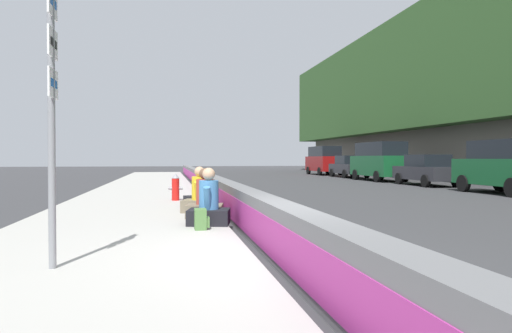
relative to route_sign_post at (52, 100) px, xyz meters
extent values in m
plane|color=#353538|center=(0.26, -3.06, -2.23)|extent=(160.00, 160.00, 0.00)
cube|color=#A8A59E|center=(0.26, -0.41, -2.16)|extent=(80.00, 4.40, 0.14)
cube|color=slate|center=(0.26, -3.06, -1.81)|extent=(76.00, 0.44, 0.85)
cube|color=#B2338C|center=(0.26, -2.84, -1.85)|extent=(74.48, 0.01, 0.54)
cylinder|color=gray|center=(0.00, 0.01, -0.29)|extent=(0.09, 0.09, 3.60)
cube|color=white|center=(0.00, -0.01, 1.21)|extent=(0.44, 0.02, 0.36)
cube|color=#1956AD|center=(0.00, -0.03, 1.21)|extent=(0.30, 0.01, 0.10)
cube|color=white|center=(0.00, -0.01, 0.71)|extent=(0.44, 0.02, 0.36)
cube|color=black|center=(0.00, -0.03, 0.71)|extent=(0.30, 0.01, 0.10)
cube|color=white|center=(0.00, -0.01, 0.21)|extent=(0.44, 0.02, 0.36)
cube|color=#1956AD|center=(0.00, -0.03, 0.21)|extent=(0.30, 0.01, 0.10)
cylinder|color=red|center=(9.08, -1.65, -1.73)|extent=(0.24, 0.24, 0.72)
cone|color=gray|center=(9.08, -1.65, -1.29)|extent=(0.26, 0.26, 0.16)
cylinder|color=gray|center=(9.08, -1.82, -1.70)|extent=(0.10, 0.12, 0.10)
cylinder|color=gray|center=(9.08, -1.48, -1.70)|extent=(0.10, 0.12, 0.10)
cube|color=black|center=(3.46, -2.24, -1.94)|extent=(0.88, 0.98, 0.32)
cylinder|color=#427FB7|center=(3.46, -2.24, -1.48)|extent=(0.40, 0.40, 0.60)
sphere|color=tan|center=(3.46, -2.24, -1.05)|extent=(0.26, 0.26, 0.26)
cylinder|color=#427FB7|center=(3.67, -2.29, -1.54)|extent=(0.33, 0.20, 0.52)
cylinder|color=#427FB7|center=(3.24, -2.20, -1.54)|extent=(0.33, 0.20, 0.52)
cube|color=#706651|center=(4.59, -2.25, -1.94)|extent=(0.84, 0.93, 0.31)
cylinder|color=#AD3D33|center=(4.59, -2.25, -1.50)|extent=(0.39, 0.39, 0.58)
sphere|color=brown|center=(4.59, -2.25, -1.08)|extent=(0.26, 0.26, 0.26)
cylinder|color=#AD3D33|center=(4.80, -2.29, -1.55)|extent=(0.32, 0.19, 0.51)
cylinder|color=#AD3D33|center=(4.37, -2.21, -1.55)|extent=(0.32, 0.19, 0.51)
cube|color=#706651|center=(5.72, -2.21, -1.94)|extent=(0.92, 1.00, 0.31)
cylinder|color=gold|center=(5.72, -2.21, -1.49)|extent=(0.40, 0.40, 0.59)
sphere|color=tan|center=(5.72, -2.21, -1.06)|extent=(0.26, 0.26, 0.26)
cylinder|color=gold|center=(5.93, -2.27, -1.55)|extent=(0.33, 0.22, 0.52)
cylinder|color=gold|center=(5.51, -2.14, -1.55)|extent=(0.33, 0.22, 0.52)
cube|color=black|center=(7.12, -2.30, -1.95)|extent=(0.84, 0.92, 0.30)
cylinder|color=gold|center=(7.12, -2.30, -1.52)|extent=(0.38, 0.38, 0.56)
sphere|color=beige|center=(7.12, -2.30, -1.12)|extent=(0.25, 0.25, 0.25)
cylinder|color=gold|center=(7.32, -2.26, -1.57)|extent=(0.31, 0.19, 0.49)
cylinder|color=gold|center=(6.91, -2.35, -1.57)|extent=(0.31, 0.19, 0.49)
cube|color=#4C7A3D|center=(2.81, -2.02, -1.89)|extent=(0.32, 0.22, 0.40)
cube|color=#4C7A3D|center=(2.81, -2.16, -1.95)|extent=(0.22, 0.06, 0.20)
cube|color=#145128|center=(10.95, -15.36, -1.30)|extent=(4.83, 1.98, 1.10)
cube|color=black|center=(10.85, -15.35, -0.35)|extent=(3.12, 1.77, 0.80)
cylinder|color=black|center=(12.50, -14.45, -1.85)|extent=(0.76, 0.23, 0.76)
cylinder|color=black|center=(12.48, -16.30, -1.85)|extent=(0.76, 0.23, 0.76)
cube|color=#28282D|center=(17.06, -15.38, -1.54)|extent=(4.54, 1.89, 0.72)
cube|color=black|center=(16.96, -15.37, -0.85)|extent=(2.23, 1.67, 0.66)
cylinder|color=black|center=(18.52, -14.54, -1.90)|extent=(0.66, 0.23, 0.66)
cylinder|color=black|center=(18.48, -16.27, -1.90)|extent=(0.66, 0.23, 0.66)
cylinder|color=black|center=(15.64, -14.48, -1.90)|extent=(0.66, 0.23, 0.66)
cylinder|color=black|center=(15.61, -16.21, -1.90)|extent=(0.66, 0.23, 0.66)
cube|color=#145128|center=(22.47, -15.20, -1.22)|extent=(5.12, 2.02, 1.30)
cube|color=black|center=(22.37, -15.20, -0.12)|extent=(4.12, 1.81, 0.90)
cylinder|color=black|center=(24.09, -14.24, -1.87)|extent=(0.72, 0.23, 0.72)
cylinder|color=black|center=(24.11, -16.12, -1.87)|extent=(0.72, 0.23, 0.72)
cylinder|color=black|center=(20.83, -14.28, -1.87)|extent=(0.72, 0.23, 0.72)
cylinder|color=black|center=(20.85, -16.16, -1.87)|extent=(0.72, 0.23, 0.72)
cube|color=#28282D|center=(27.98, -15.32, -1.54)|extent=(4.53, 1.89, 0.72)
cube|color=black|center=(27.88, -15.31, -0.85)|extent=(2.23, 1.66, 0.66)
cylinder|color=black|center=(29.43, -14.48, -1.90)|extent=(0.66, 0.23, 0.66)
cylinder|color=black|center=(29.40, -16.21, -1.90)|extent=(0.66, 0.23, 0.66)
cylinder|color=black|center=(26.55, -14.42, -1.90)|extent=(0.66, 0.23, 0.66)
cylinder|color=black|center=(26.52, -16.15, -1.90)|extent=(0.66, 0.23, 0.66)
cube|color=maroon|center=(33.80, -15.29, -1.22)|extent=(5.10, 1.96, 1.30)
cube|color=black|center=(33.70, -15.29, -0.12)|extent=(4.10, 1.76, 0.90)
cylinder|color=black|center=(35.44, -14.35, -1.87)|extent=(0.72, 0.22, 0.72)
cylinder|color=black|center=(35.44, -16.23, -1.87)|extent=(0.72, 0.22, 0.72)
cylinder|color=black|center=(32.17, -14.35, -1.87)|extent=(0.72, 0.22, 0.72)
cylinder|color=black|center=(32.17, -16.23, -1.87)|extent=(0.72, 0.22, 0.72)
camera|label=1|loc=(-6.12, -1.41, -0.72)|focal=32.47mm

